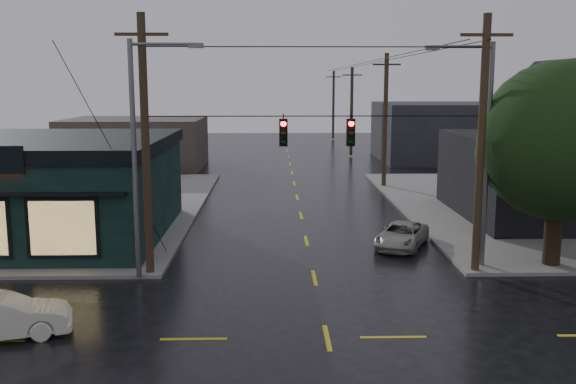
{
  "coord_description": "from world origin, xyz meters",
  "views": [
    {
      "loc": [
        -1.6,
        -18.19,
        7.55
      ],
      "look_at": [
        -1.06,
        4.99,
        3.6
      ],
      "focal_mm": 40.0,
      "sensor_mm": 36.0,
      "label": 1
    }
  ],
  "objects_px": {
    "utility_pole_ne": "(475,273)",
    "suv_silver": "(402,235)",
    "utility_pole_nw": "(151,275)",
    "sedan_cream": "(0,317)",
    "corner_tree": "(559,141)"
  },
  "relations": [
    {
      "from": "utility_pole_ne",
      "to": "suv_silver",
      "type": "height_order",
      "value": "utility_pole_ne"
    },
    {
      "from": "utility_pole_nw",
      "to": "suv_silver",
      "type": "height_order",
      "value": "utility_pole_nw"
    },
    {
      "from": "sedan_cream",
      "to": "suv_silver",
      "type": "bearing_deg",
      "value": -69.77
    },
    {
      "from": "sedan_cream",
      "to": "corner_tree",
      "type": "bearing_deg",
      "value": -86.65
    },
    {
      "from": "utility_pole_ne",
      "to": "utility_pole_nw",
      "type": "bearing_deg",
      "value": 180.0
    },
    {
      "from": "utility_pole_nw",
      "to": "utility_pole_ne",
      "type": "height_order",
      "value": "same"
    },
    {
      "from": "sedan_cream",
      "to": "suv_silver",
      "type": "xyz_separation_m",
      "value": [
        14.14,
        10.49,
        -0.1
      ]
    },
    {
      "from": "corner_tree",
      "to": "utility_pole_nw",
      "type": "distance_m",
      "value": 17.23
    },
    {
      "from": "utility_pole_nw",
      "to": "sedan_cream",
      "type": "distance_m",
      "value": 7.13
    },
    {
      "from": "corner_tree",
      "to": "utility_pole_ne",
      "type": "bearing_deg",
      "value": -167.83
    },
    {
      "from": "corner_tree",
      "to": "sedan_cream",
      "type": "bearing_deg",
      "value": -160.32
    },
    {
      "from": "sedan_cream",
      "to": "suv_silver",
      "type": "relative_size",
      "value": 1.0
    },
    {
      "from": "utility_pole_ne",
      "to": "sedan_cream",
      "type": "xyz_separation_m",
      "value": [
        -16.27,
        -6.3,
        0.67
      ]
    },
    {
      "from": "utility_pole_nw",
      "to": "suv_silver",
      "type": "distance_m",
      "value": 11.66
    },
    {
      "from": "utility_pole_ne",
      "to": "suv_silver",
      "type": "xyz_separation_m",
      "value": [
        -2.13,
        4.18,
        0.57
      ]
    }
  ]
}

